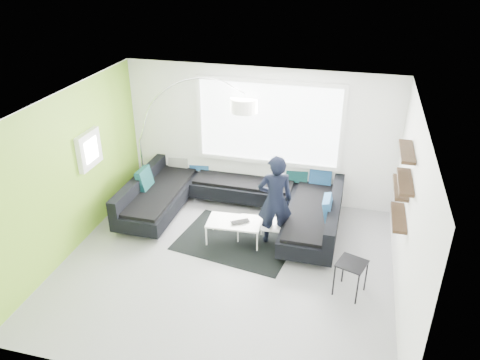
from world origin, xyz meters
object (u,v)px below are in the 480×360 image
(person, at_px, (275,200))
(side_table, at_px, (350,278))
(laptop, at_px, (241,223))
(sectional_sofa, at_px, (234,201))
(arc_lamp, at_px, (140,141))
(coffee_table, at_px, (247,230))

(person, bearing_deg, side_table, 122.78)
(side_table, relative_size, laptop, 1.44)
(laptop, bearing_deg, person, -11.51)
(sectional_sofa, xyz_separation_m, arc_lamp, (-2.07, 0.37, 0.92))
(arc_lamp, bearing_deg, side_table, -37.54)
(side_table, distance_m, laptop, 2.16)
(side_table, xyz_separation_m, person, (-1.41, 1.11, 0.57))
(person, xyz_separation_m, laptop, (-0.56, -0.23, -0.43))
(sectional_sofa, relative_size, person, 2.39)
(arc_lamp, height_order, laptop, arc_lamp)
(coffee_table, bearing_deg, arc_lamp, 154.41)
(person, bearing_deg, arc_lamp, -36.19)
(person, distance_m, laptop, 0.74)
(side_table, bearing_deg, laptop, 155.79)
(coffee_table, distance_m, side_table, 2.15)
(arc_lamp, distance_m, side_table, 4.94)
(coffee_table, relative_size, side_table, 2.18)
(side_table, bearing_deg, coffee_table, 151.35)
(laptop, bearing_deg, arc_lamp, 120.41)
(sectional_sofa, relative_size, arc_lamp, 1.57)
(sectional_sofa, xyz_separation_m, coffee_table, (0.43, -0.64, -0.18))
(sectional_sofa, bearing_deg, person, -30.89)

